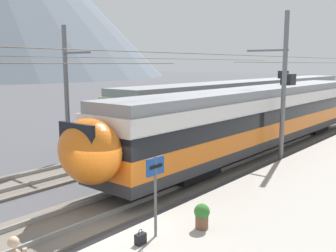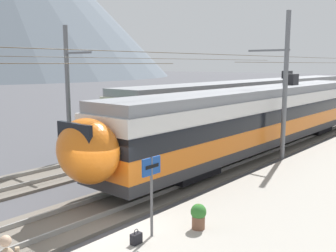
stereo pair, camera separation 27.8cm
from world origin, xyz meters
The scene contains 10 objects.
ground_plane centered at (0.00, 0.00, 0.00)m, with size 400.00×400.00×0.00m, color #4C4C51.
track_near centered at (0.00, 1.58, 0.07)m, with size 120.00×3.00×0.28m.
track_far centered at (0.00, 6.65, 0.07)m, with size 120.00×3.00×0.28m.
train_near_platform centered at (12.72, 1.58, 2.22)m, with size 25.88×2.87×4.27m.
train_far_track centered at (22.38, 6.65, 2.23)m, with size 34.40×3.04×4.27m.
catenary_mast_mid centered at (11.61, -0.29, 4.09)m, with size 38.06×2.31×7.84m.
catenary_mast_far_side centered at (4.68, 8.39, 3.78)m, with size 38.06×2.18×7.17m.
platform_sign centered at (0.24, -1.66, 2.01)m, with size 0.70×0.08×2.31m.
handbag_near_sign centered at (-0.40, -1.67, 0.47)m, with size 0.32×0.18×0.43m.
potted_plant_platform_edge centered at (1.51, -2.38, 0.75)m, with size 0.47×0.47×0.77m.
Camera 2 is at (-7.38, -8.82, 5.19)m, focal length 41.36 mm.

